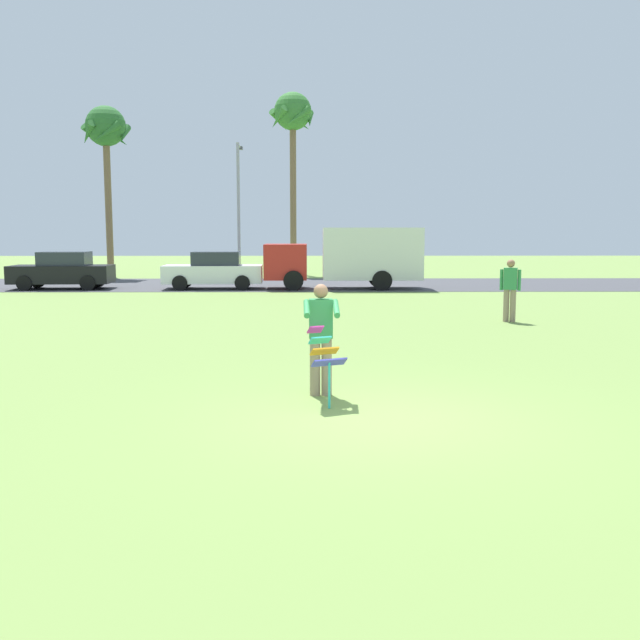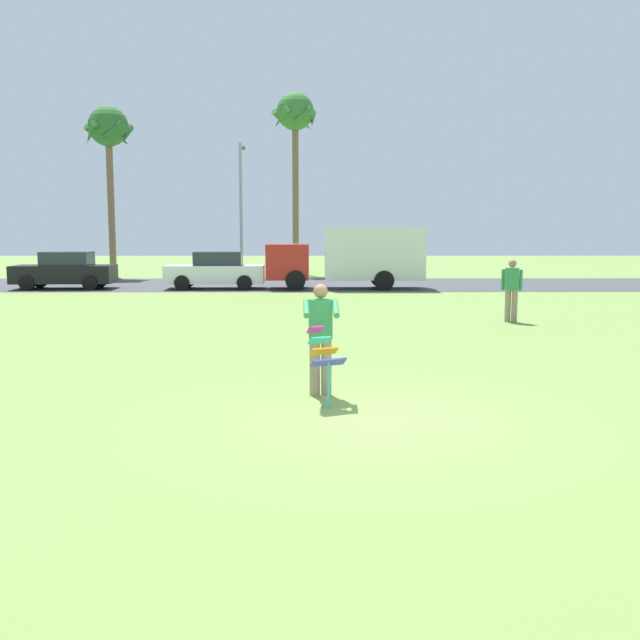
{
  "view_description": "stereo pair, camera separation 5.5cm",
  "coord_description": "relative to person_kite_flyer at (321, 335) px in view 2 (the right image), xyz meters",
  "views": [
    {
      "loc": [
        -0.92,
        -9.49,
        2.56
      ],
      "look_at": [
        -0.77,
        2.41,
        1.05
      ],
      "focal_mm": 40.33,
      "sensor_mm": 36.0,
      "label": 1
    },
    {
      "loc": [
        -0.86,
        -9.49,
        2.56
      ],
      "look_at": [
        -0.77,
        2.41,
        1.05
      ],
      "focal_mm": 40.33,
      "sensor_mm": 36.0,
      "label": 2
    }
  ],
  "objects": [
    {
      "name": "ground_plane",
      "position": [
        0.77,
        -1.39,
        -0.95
      ],
      "size": [
        120.0,
        120.0,
        0.0
      ],
      "primitive_type": "plane",
      "color": "olive"
    },
    {
      "name": "road_strip",
      "position": [
        0.77,
        22.4,
        -0.95
      ],
      "size": [
        120.0,
        8.0,
        0.01
      ],
      "primitive_type": "cube",
      "color": "#424247",
      "rests_on": "ground"
    },
    {
      "name": "person_kite_flyer",
      "position": [
        0.0,
        0.0,
        0.0
      ],
      "size": [
        0.54,
        0.66,
        1.73
      ],
      "color": "gray",
      "rests_on": "ground"
    },
    {
      "name": "kite_held",
      "position": [
        0.04,
        -0.66,
        -0.18
      ],
      "size": [
        0.59,
        0.72,
        1.14
      ],
      "color": "#D83399",
      "rests_on": "ground"
    },
    {
      "name": "parked_car_black",
      "position": [
        -10.8,
        20.0,
        -0.18
      ],
      "size": [
        4.26,
        1.96,
        1.6
      ],
      "color": "black",
      "rests_on": "ground"
    },
    {
      "name": "parked_car_white",
      "position": [
        -4.32,
        20.0,
        -0.18
      ],
      "size": [
        4.25,
        1.94,
        1.6
      ],
      "color": "white",
      "rests_on": "ground"
    },
    {
      "name": "parked_truck_red_cab",
      "position": [
        1.65,
        20.0,
        0.46
      ],
      "size": [
        6.7,
        2.13,
        2.62
      ],
      "color": "#B2231E",
      "rests_on": "ground"
    },
    {
      "name": "palm_tree_left_near",
      "position": [
        -10.97,
        28.07,
        6.59
      ],
      "size": [
        2.58,
        2.71,
        9.0
      ],
      "color": "brown",
      "rests_on": "ground"
    },
    {
      "name": "palm_tree_right_near",
      "position": [
        -1.15,
        30.55,
        7.66
      ],
      "size": [
        2.58,
        2.71,
        10.17
      ],
      "color": "brown",
      "rests_on": "ground"
    },
    {
      "name": "streetlight_pole",
      "position": [
        -3.92,
        27.21,
        3.05
      ],
      "size": [
        0.24,
        1.65,
        7.0
      ],
      "color": "#9E9EA3",
      "rests_on": "ground"
    },
    {
      "name": "person_walker_near",
      "position": [
        5.36,
        8.84,
        -0.02
      ],
      "size": [
        0.54,
        0.33,
        1.73
      ],
      "color": "gray",
      "rests_on": "ground"
    }
  ]
}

